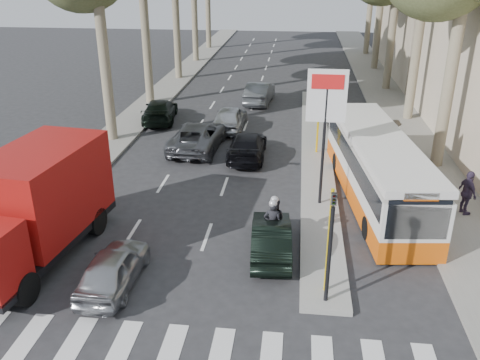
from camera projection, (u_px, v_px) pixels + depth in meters
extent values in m
plane|color=#28282B|center=(223.00, 269.00, 16.60)|extent=(120.00, 120.00, 0.00)
cube|color=gray|center=(383.00, 92.00, 38.43)|extent=(3.20, 70.00, 0.12)
cube|color=gray|center=(178.00, 78.00, 42.92)|extent=(2.40, 64.00, 0.12)
cube|color=gray|center=(316.00, 153.00, 26.24)|extent=(1.50, 26.00, 0.16)
cylinder|color=yellow|center=(329.00, 244.00, 14.65)|extent=(0.10, 0.10, 3.50)
cylinder|color=yellow|center=(322.00, 167.00, 20.11)|extent=(0.10, 0.10, 3.50)
cylinder|color=yellow|center=(318.00, 122.00, 25.58)|extent=(0.10, 0.10, 3.50)
cylinder|color=black|center=(323.00, 146.00, 19.77)|extent=(0.12, 0.12, 5.20)
cube|color=white|center=(327.00, 96.00, 18.97)|extent=(1.50, 0.10, 2.00)
cube|color=red|center=(328.00, 82.00, 18.70)|extent=(1.20, 0.02, 0.55)
cylinder|color=black|center=(329.00, 258.00, 14.25)|extent=(0.12, 0.12, 3.20)
imported|color=black|center=(333.00, 210.00, 13.65)|extent=(0.16, 0.41, 1.00)
cylinder|color=#6B604C|center=(105.00, 65.00, 26.70)|extent=(0.56, 0.56, 8.40)
cylinder|color=#6B604C|center=(146.00, 38.00, 33.88)|extent=(0.56, 0.56, 8.96)
cylinder|color=#6B604C|center=(177.00, 29.00, 41.31)|extent=(0.56, 0.56, 8.12)
cylinder|color=#6B604C|center=(194.00, 11.00, 48.32)|extent=(0.56, 0.56, 9.52)
cylinder|color=#6B604C|center=(208.00, 8.00, 55.79)|extent=(0.56, 0.56, 8.68)
cylinder|color=#6B604C|center=(449.00, 81.00, 23.08)|extent=(0.56, 0.56, 8.40)
cylinder|color=#6B604C|center=(417.00, 45.00, 30.18)|extent=(0.56, 0.56, 9.24)
cylinder|color=#6B604C|center=(391.00, 38.00, 37.77)|extent=(0.56, 0.56, 7.84)
cylinder|color=#6B604C|center=(379.00, 18.00, 44.82)|extent=(0.56, 0.56, 8.96)
cylinder|color=#6B604C|center=(369.00, 13.00, 52.20)|extent=(0.56, 0.56, 8.40)
imported|color=#A3A6AB|center=(113.00, 268.00, 15.54)|extent=(1.52, 3.66, 1.24)
imported|color=black|center=(271.00, 238.00, 17.22)|extent=(1.54, 3.83, 1.24)
imported|color=#4D4F55|center=(198.00, 136.00, 26.77)|extent=(2.61, 5.25, 1.43)
imported|color=black|center=(247.00, 146.00, 25.61)|extent=(1.86, 4.47, 1.29)
imported|color=#A8ACB0|center=(230.00, 118.00, 29.91)|extent=(1.85, 4.28, 1.44)
imported|color=#55595E|center=(260.00, 93.00, 35.42)|extent=(1.96, 4.62, 1.48)
imported|color=black|center=(160.00, 111.00, 31.49)|extent=(2.49, 4.83, 1.34)
cube|color=black|center=(36.00, 242.00, 16.93)|extent=(3.26, 7.01, 0.28)
cylinder|color=black|center=(25.00, 289.00, 14.73)|extent=(0.46, 1.05, 1.01)
cylinder|color=black|center=(42.00, 215.00, 19.02)|extent=(0.46, 1.05, 1.01)
cylinder|color=black|center=(96.00, 221.00, 18.55)|extent=(0.46, 1.05, 1.01)
cube|color=maroon|center=(44.00, 189.00, 17.10)|extent=(3.13, 5.01, 2.82)
cube|color=#E2580C|center=(374.00, 187.00, 21.30)|extent=(3.45, 10.67, 0.82)
cube|color=silver|center=(377.00, 163.00, 20.86)|extent=(3.45, 10.67, 1.37)
cube|color=black|center=(378.00, 157.00, 20.75)|extent=(3.43, 10.25, 0.77)
cube|color=silver|center=(380.00, 140.00, 20.46)|extent=(3.45, 10.67, 0.27)
cube|color=black|center=(418.00, 220.00, 16.03)|extent=(2.00, 0.29, 1.37)
cube|color=#E2580C|center=(421.00, 197.00, 15.71)|extent=(1.09, 0.18, 0.29)
cylinder|color=black|center=(368.00, 228.00, 18.26)|extent=(0.35, 0.90, 0.87)
cylinder|color=black|center=(425.00, 228.00, 18.26)|extent=(0.35, 0.90, 0.87)
cylinder|color=black|center=(337.00, 162.00, 24.22)|extent=(0.35, 0.90, 0.87)
cylinder|color=black|center=(379.00, 162.00, 24.21)|extent=(0.35, 0.90, 0.87)
cylinder|color=black|center=(269.00, 250.00, 17.08)|extent=(0.15, 0.65, 0.64)
cylinder|color=black|center=(275.00, 228.00, 18.44)|extent=(0.15, 0.65, 0.64)
cylinder|color=silver|center=(270.00, 239.00, 16.99)|extent=(0.09, 0.41, 0.80)
cube|color=black|center=(272.00, 235.00, 17.75)|extent=(0.27, 0.77, 0.30)
cube|color=black|center=(272.00, 231.00, 17.46)|extent=(0.33, 0.47, 0.22)
cube|color=black|center=(273.00, 225.00, 17.94)|extent=(0.33, 0.67, 0.12)
cylinder|color=silver|center=(270.00, 230.00, 16.91)|extent=(0.62, 0.08, 0.04)
imported|color=black|center=(273.00, 223.00, 17.57)|extent=(0.64, 0.45, 1.69)
imported|color=black|center=(274.00, 219.00, 17.96)|extent=(0.80, 0.48, 1.58)
sphere|color=#B2B2B7|center=(273.00, 204.00, 17.21)|extent=(0.28, 0.28, 0.28)
sphere|color=#B2B2B7|center=(274.00, 200.00, 17.62)|extent=(0.28, 0.28, 0.28)
imported|color=#42344F|center=(467.00, 193.00, 19.59)|extent=(0.78, 1.15, 1.79)
imported|color=brown|center=(394.00, 135.00, 26.16)|extent=(1.11, 0.56, 1.67)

